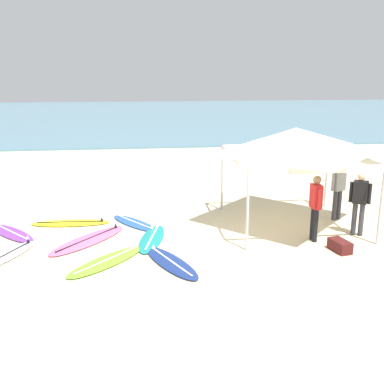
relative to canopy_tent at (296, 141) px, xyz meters
name	(u,v)px	position (x,y,z in m)	size (l,w,h in m)	color
ground_plane	(219,240)	(-2.21, -0.91, -2.39)	(80.00, 80.00, 0.00)	beige
sea	(159,115)	(-2.21, 31.28, -2.34)	(80.00, 36.00, 0.10)	#568499
canopy_tent	(296,141)	(0.00, 0.00, 0.00)	(3.48, 3.48, 2.75)	#B7B7BC
surfboard_teal	(152,238)	(-3.94, -0.70, -2.35)	(0.99, 2.14, 0.19)	#19847F
surfboard_pink	(88,240)	(-5.56, -0.61, -2.35)	(2.15, 2.39, 0.19)	pink
surfboard_purple	(12,233)	(-7.63, 0.13, -2.35)	(1.73, 1.87, 0.19)	purple
surfboard_lime	(107,261)	(-5.02, -2.04, -2.35)	(1.98, 2.04, 0.19)	#7AD12D
surfboard_blue	(135,223)	(-4.38, 0.59, -2.35)	(1.55, 1.84, 0.19)	blue
surfboard_white	(7,255)	(-7.37, -1.42, -2.35)	(1.32, 1.98, 0.19)	white
surfboard_yellow	(71,223)	(-6.19, 0.81, -2.35)	(2.20, 0.67, 0.19)	yellow
surfboard_navy	(171,262)	(-3.57, -2.27, -2.35)	(1.43, 2.21, 0.19)	navy
person_black	(360,199)	(1.47, -0.99, -1.40)	(0.48, 0.38, 1.71)	#383842
person_red	(316,204)	(0.18, -1.24, -1.40)	(0.22, 0.55, 1.71)	black
person_grey	(338,187)	(1.47, 0.33, -1.40)	(0.51, 0.34, 1.71)	#383842
gear_bag_near_tent	(340,246)	(0.55, -2.02, -2.25)	(0.60, 0.32, 0.28)	#4C1919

